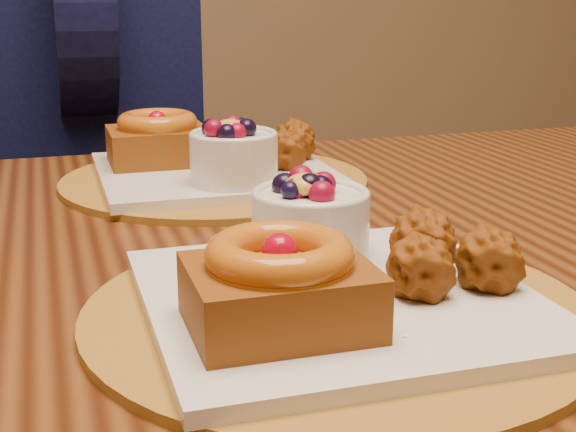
% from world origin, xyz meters
% --- Properties ---
extents(dining_table, '(1.60, 0.90, 0.76)m').
position_xyz_m(dining_table, '(0.00, 0.10, 0.68)').
color(dining_table, '#321509').
rests_on(dining_table, ground).
extents(place_setting_near, '(0.38, 0.38, 0.09)m').
position_xyz_m(place_setting_near, '(0.00, -0.11, 0.78)').
color(place_setting_near, '#5E3C11').
rests_on(place_setting_near, dining_table).
extents(place_setting_far, '(0.38, 0.38, 0.09)m').
position_xyz_m(place_setting_far, '(0.00, 0.32, 0.79)').
color(place_setting_far, '#5E3C11').
rests_on(place_setting_far, dining_table).
extents(chair_far, '(0.57, 0.57, 0.95)m').
position_xyz_m(chair_far, '(-0.09, 0.79, 0.53)').
color(chair_far, black).
rests_on(chair_far, ground).
extents(diner, '(0.47, 0.46, 0.76)m').
position_xyz_m(diner, '(-0.12, 0.79, 0.81)').
color(diner, black).
rests_on(diner, ground).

